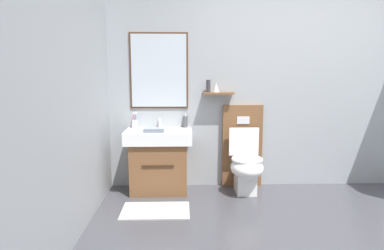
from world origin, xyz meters
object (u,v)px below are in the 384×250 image
object	(u,v)px
toothbrush_cup	(134,123)
soap_dispenser	(185,121)
toilet	(244,159)
vanity_sink_left	(159,159)
folded_hand_towel	(154,130)

from	to	relation	value
toothbrush_cup	soap_dispenser	xyz separation A→B (m)	(0.61, 0.01, 0.02)
toilet	soap_dispenser	size ratio (longest dim) A/B	5.83
vanity_sink_left	folded_hand_towel	xyz separation A→B (m)	(-0.04, -0.14, 0.36)
vanity_sink_left	toilet	distance (m)	1.00
vanity_sink_left	folded_hand_towel	size ratio (longest dim) A/B	3.44
soap_dispenser	folded_hand_towel	xyz separation A→B (m)	(-0.35, -0.32, -0.05)
vanity_sink_left	toothbrush_cup	size ratio (longest dim) A/B	3.98
soap_dispenser	vanity_sink_left	bearing A→B (deg)	-150.45
toilet	soap_dispenser	distance (m)	0.83
toothbrush_cup	toilet	bearing A→B (deg)	-7.07
toothbrush_cup	folded_hand_towel	distance (m)	0.40
toilet	folded_hand_towel	bearing A→B (deg)	-171.89
soap_dispenser	folded_hand_towel	distance (m)	0.48
toilet	folded_hand_towel	xyz separation A→B (m)	(-1.04, -0.15, 0.38)
vanity_sink_left	toothbrush_cup	xyz separation A→B (m)	(-0.30, 0.17, 0.40)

